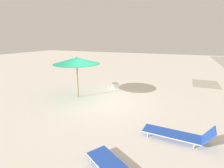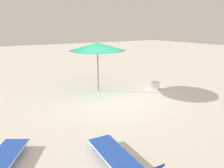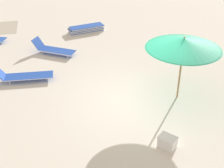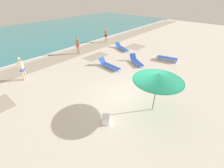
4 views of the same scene
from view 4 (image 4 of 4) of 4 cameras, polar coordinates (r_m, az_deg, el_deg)
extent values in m
cube|color=silver|center=(9.36, 8.27, -6.18)|extent=(60.00, 60.00, 0.16)
cube|color=#AFA492|center=(15.59, -21.60, 8.53)|extent=(57.00, 2.20, 0.00)
cube|color=#AFA492|center=(15.45, -6.07, 10.44)|extent=(2.51, 1.37, 0.00)
cube|color=#AFA492|center=(18.43, 8.86, 13.86)|extent=(2.09, 1.77, 0.00)
cube|color=teal|center=(25.58, -34.41, 14.04)|extent=(60.00, 19.26, 0.06)
cube|color=white|center=(16.83, -24.19, 9.87)|extent=(56.00, 0.44, 0.01)
cylinder|color=#9E7547|center=(8.19, 16.13, -3.79)|extent=(0.06, 0.06, 2.08)
cone|color=#1E936B|center=(7.65, 17.28, 2.54)|extent=(2.53, 2.53, 0.36)
cylinder|color=#166E50|center=(7.73, 17.09, 1.45)|extent=(2.45, 2.45, 0.01)
sphere|color=#9E7547|center=(7.55, 17.54, 3.92)|extent=(0.07, 0.07, 0.07)
cube|color=blue|center=(15.21, 20.04, 8.50)|extent=(0.98, 1.89, 0.03)
cube|color=silver|center=(15.22, 20.02, 8.40)|extent=(1.00, 1.93, 0.04)
cube|color=blue|center=(15.17, 20.19, 8.77)|extent=(0.98, 1.89, 0.03)
cube|color=silver|center=(15.18, 20.17, 8.66)|extent=(1.00, 1.93, 0.04)
cube|color=blue|center=(15.15, 20.04, 9.11)|extent=(0.98, 1.89, 0.03)
cube|color=silver|center=(15.16, 20.02, 9.01)|extent=(1.00, 1.93, 0.04)
cube|color=blue|center=(15.11, 20.36, 9.34)|extent=(0.98, 1.89, 0.03)
cube|color=silver|center=(15.12, 20.34, 9.24)|extent=(1.00, 1.93, 0.04)
cube|color=blue|center=(17.17, 4.06, 13.41)|extent=(1.27, 1.95, 0.03)
cylinder|color=silver|center=(17.03, 3.16, 13.27)|extent=(0.75, 1.73, 0.03)
cylinder|color=silver|center=(17.32, 4.95, 13.53)|extent=(0.75, 1.73, 0.03)
cube|color=blue|center=(18.09, 2.19, 14.94)|extent=(0.72, 0.66, 0.32)
cylinder|color=silver|center=(16.49, 4.55, 12.23)|extent=(0.03, 0.03, 0.16)
cylinder|color=silver|center=(16.74, 6.09, 12.46)|extent=(0.03, 0.03, 0.16)
cylinder|color=silver|center=(17.68, 2.11, 13.70)|extent=(0.03, 0.03, 0.16)
cylinder|color=silver|center=(17.92, 3.59, 13.91)|extent=(0.03, 0.03, 0.16)
cube|color=blue|center=(12.81, -0.43, 6.74)|extent=(0.72, 1.88, 0.03)
cylinder|color=silver|center=(12.62, -1.41, 6.32)|extent=(0.15, 1.84, 0.03)
cylinder|color=silver|center=(13.00, 0.51, 7.14)|extent=(0.15, 1.84, 0.03)
cube|color=blue|center=(13.44, -3.73, 8.98)|extent=(0.60, 0.38, 0.46)
cylinder|color=silver|center=(12.24, 1.10, 4.95)|extent=(0.03, 0.03, 0.16)
cylinder|color=silver|center=(12.57, 2.72, 5.70)|extent=(0.03, 0.03, 0.16)
cylinder|color=silver|center=(13.17, -3.44, 6.97)|extent=(0.03, 0.03, 0.16)
cylinder|color=silver|center=(13.48, -1.82, 7.63)|extent=(0.03, 0.03, 0.16)
cube|color=blue|center=(13.74, 9.55, 8.12)|extent=(1.37, 1.71, 0.03)
cylinder|color=silver|center=(13.62, 8.40, 7.99)|extent=(0.89, 1.41, 0.03)
cylinder|color=silver|center=(13.87, 10.68, 8.24)|extent=(0.89, 1.41, 0.03)
cube|color=blue|center=(14.47, 7.95, 10.47)|extent=(0.67, 0.59, 0.47)
cylinder|color=silver|center=(13.16, 9.70, 6.53)|extent=(0.03, 0.03, 0.16)
cylinder|color=silver|center=(13.38, 11.68, 6.76)|extent=(0.03, 0.03, 0.16)
cylinder|color=silver|center=(14.20, 7.47, 8.69)|extent=(0.03, 0.03, 0.16)
cylinder|color=silver|center=(14.41, 9.34, 8.88)|extent=(0.03, 0.03, 0.16)
cylinder|color=#A37A5B|center=(16.26, -12.47, 12.68)|extent=(0.11, 0.11, 0.90)
cylinder|color=#A37A5B|center=(16.40, -12.99, 12.78)|extent=(0.11, 0.11, 0.90)
cube|color=#D13D4C|center=(16.22, -12.89, 13.96)|extent=(0.22, 0.32, 0.24)
cylinder|color=#A37A5B|center=(16.11, -13.05, 15.16)|extent=(0.27, 0.27, 0.55)
cylinder|color=#A37A5B|center=(15.99, -12.55, 15.07)|extent=(0.08, 0.08, 0.55)
cylinder|color=#A37A5B|center=(16.24, -13.53, 15.21)|extent=(0.08, 0.08, 0.55)
sphere|color=#A37A5B|center=(15.98, -13.26, 16.81)|extent=(0.21, 0.21, 0.21)
cylinder|color=tan|center=(19.96, -2.55, 16.96)|extent=(0.11, 0.11, 0.90)
cylinder|color=tan|center=(19.87, -2.01, 16.90)|extent=(0.11, 0.11, 0.90)
cube|color=black|center=(19.82, -2.31, 17.96)|extent=(0.26, 0.34, 0.24)
cylinder|color=tan|center=(19.74, -2.33, 18.96)|extent=(0.27, 0.27, 0.55)
cylinder|color=tan|center=(19.82, -2.83, 18.99)|extent=(0.08, 0.08, 0.55)
cylinder|color=tan|center=(19.66, -1.82, 18.90)|extent=(0.08, 0.08, 0.55)
sphere|color=tan|center=(19.63, -2.36, 20.34)|extent=(0.21, 0.21, 0.21)
cylinder|color=beige|center=(12.71, -30.86, 3.06)|extent=(0.11, 0.11, 0.90)
cylinder|color=beige|center=(12.82, -30.27, 3.48)|extent=(0.11, 0.11, 0.90)
cube|color=#2D51B2|center=(12.62, -31.02, 4.74)|extent=(0.35, 0.29, 0.24)
cylinder|color=beige|center=(12.48, -31.47, 6.17)|extent=(0.27, 0.27, 0.55)
cylinder|color=beige|center=(12.38, -32.04, 5.77)|extent=(0.08, 0.08, 0.55)
cylinder|color=beige|center=(12.60, -30.90, 6.53)|extent=(0.08, 0.08, 0.55)
sphere|color=beige|center=(12.32, -32.10, 8.18)|extent=(0.21, 0.21, 0.21)
cube|color=white|center=(7.72, -2.36, -13.48)|extent=(0.59, 0.57, 0.32)
cube|color=white|center=(7.59, -2.39, -12.50)|extent=(0.61, 0.59, 0.05)
camera|label=1|loc=(16.43, 13.07, 23.04)|focal=28.00mm
camera|label=2|loc=(15.99, -4.90, 22.28)|focal=35.00mm
camera|label=3|loc=(7.19, -73.66, 14.38)|focal=50.00mm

